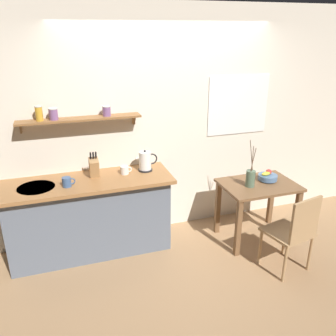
{
  "coord_description": "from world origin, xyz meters",
  "views": [
    {
      "loc": [
        -1.26,
        -3.28,
        2.42
      ],
      "look_at": [
        -0.1,
        0.25,
        0.95
      ],
      "focal_mm": 37.8,
      "sensor_mm": 36.0,
      "label": 1
    }
  ],
  "objects_px": {
    "dining_table": "(258,194)",
    "electric_kettle": "(145,161)",
    "fruit_bowl": "(268,177)",
    "knife_block": "(94,167)",
    "coffee_mug_spare": "(125,170)",
    "coffee_mug_by_sink": "(67,182)",
    "twig_vase": "(250,178)",
    "dining_chair_near": "(294,230)"
  },
  "relations": [
    {
      "from": "dining_table",
      "to": "electric_kettle",
      "type": "relative_size",
      "value": 3.45
    },
    {
      "from": "fruit_bowl",
      "to": "knife_block",
      "type": "height_order",
      "value": "knife_block"
    },
    {
      "from": "coffee_mug_spare",
      "to": "coffee_mug_by_sink",
      "type": "bearing_deg",
      "value": -166.35
    },
    {
      "from": "fruit_bowl",
      "to": "twig_vase",
      "type": "bearing_deg",
      "value": -164.04
    },
    {
      "from": "twig_vase",
      "to": "coffee_mug_by_sink",
      "type": "relative_size",
      "value": 4.19
    },
    {
      "from": "dining_table",
      "to": "fruit_bowl",
      "type": "height_order",
      "value": "fruit_bowl"
    },
    {
      "from": "fruit_bowl",
      "to": "knife_block",
      "type": "relative_size",
      "value": 0.75
    },
    {
      "from": "dining_table",
      "to": "knife_block",
      "type": "bearing_deg",
      "value": 168.15
    },
    {
      "from": "dining_chair_near",
      "to": "knife_block",
      "type": "relative_size",
      "value": 2.99
    },
    {
      "from": "dining_table",
      "to": "fruit_bowl",
      "type": "bearing_deg",
      "value": 20.07
    },
    {
      "from": "dining_chair_near",
      "to": "knife_block",
      "type": "bearing_deg",
      "value": 149.85
    },
    {
      "from": "dining_chair_near",
      "to": "twig_vase",
      "type": "distance_m",
      "value": 0.75
    },
    {
      "from": "dining_table",
      "to": "coffee_mug_by_sink",
      "type": "height_order",
      "value": "coffee_mug_by_sink"
    },
    {
      "from": "electric_kettle",
      "to": "coffee_mug_by_sink",
      "type": "height_order",
      "value": "electric_kettle"
    },
    {
      "from": "dining_chair_near",
      "to": "electric_kettle",
      "type": "distance_m",
      "value": 1.75
    },
    {
      "from": "electric_kettle",
      "to": "knife_block",
      "type": "height_order",
      "value": "knife_block"
    },
    {
      "from": "coffee_mug_by_sink",
      "to": "coffee_mug_spare",
      "type": "relative_size",
      "value": 1.02
    },
    {
      "from": "fruit_bowl",
      "to": "dining_table",
      "type": "bearing_deg",
      "value": -159.93
    },
    {
      "from": "fruit_bowl",
      "to": "electric_kettle",
      "type": "distance_m",
      "value": 1.47
    },
    {
      "from": "coffee_mug_by_sink",
      "to": "fruit_bowl",
      "type": "bearing_deg",
      "value": -4.21
    },
    {
      "from": "electric_kettle",
      "to": "fruit_bowl",
      "type": "bearing_deg",
      "value": -13.78
    },
    {
      "from": "dining_chair_near",
      "to": "knife_block",
      "type": "xyz_separation_m",
      "value": [
        -1.85,
        1.08,
        0.52
      ]
    },
    {
      "from": "dining_chair_near",
      "to": "coffee_mug_spare",
      "type": "distance_m",
      "value": 1.91
    },
    {
      "from": "dining_chair_near",
      "to": "coffee_mug_spare",
      "type": "bearing_deg",
      "value": 144.92
    },
    {
      "from": "dining_chair_near",
      "to": "knife_block",
      "type": "distance_m",
      "value": 2.2
    },
    {
      "from": "electric_kettle",
      "to": "dining_table",
      "type": "bearing_deg",
      "value": -17.57
    },
    {
      "from": "dining_table",
      "to": "knife_block",
      "type": "xyz_separation_m",
      "value": [
        -1.84,
        0.39,
        0.43
      ]
    },
    {
      "from": "fruit_bowl",
      "to": "dining_chair_near",
      "type": "bearing_deg",
      "value": -100.39
    },
    {
      "from": "electric_kettle",
      "to": "knife_block",
      "type": "distance_m",
      "value": 0.58
    },
    {
      "from": "dining_chair_near",
      "to": "knife_block",
      "type": "height_order",
      "value": "knife_block"
    },
    {
      "from": "dining_table",
      "to": "twig_vase",
      "type": "height_order",
      "value": "twig_vase"
    },
    {
      "from": "twig_vase",
      "to": "coffee_mug_by_sink",
      "type": "height_order",
      "value": "twig_vase"
    },
    {
      "from": "twig_vase",
      "to": "electric_kettle",
      "type": "distance_m",
      "value": 1.21
    },
    {
      "from": "knife_block",
      "to": "coffee_mug_by_sink",
      "type": "xyz_separation_m",
      "value": [
        -0.3,
        -0.16,
        -0.07
      ]
    },
    {
      "from": "dining_chair_near",
      "to": "fruit_bowl",
      "type": "distance_m",
      "value": 0.8
    },
    {
      "from": "electric_kettle",
      "to": "coffee_mug_by_sink",
      "type": "relative_size",
      "value": 1.89
    },
    {
      "from": "coffee_mug_spare",
      "to": "twig_vase",
      "type": "bearing_deg",
      "value": -16.48
    },
    {
      "from": "knife_block",
      "to": "dining_table",
      "type": "bearing_deg",
      "value": -11.85
    },
    {
      "from": "coffee_mug_spare",
      "to": "knife_block",
      "type": "bearing_deg",
      "value": 178.3
    },
    {
      "from": "dining_table",
      "to": "coffee_mug_spare",
      "type": "xyz_separation_m",
      "value": [
        -1.51,
        0.38,
        0.36
      ]
    },
    {
      "from": "knife_block",
      "to": "coffee_mug_by_sink",
      "type": "bearing_deg",
      "value": -151.29
    },
    {
      "from": "coffee_mug_by_sink",
      "to": "knife_block",
      "type": "bearing_deg",
      "value": 28.71
    }
  ]
}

